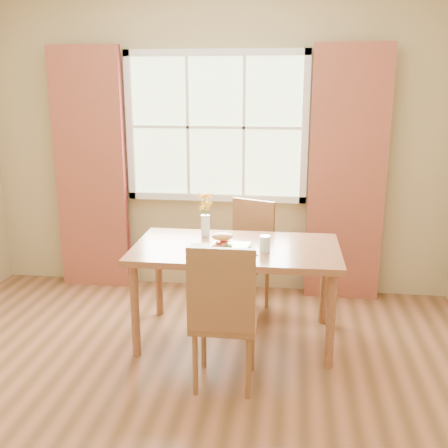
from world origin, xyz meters
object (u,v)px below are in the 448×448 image
(chair_far, at_px, (247,251))
(chair_near, at_px, (223,312))
(flower_vase, at_px, (205,210))
(dining_table, at_px, (236,256))
(croissant_sandwich, at_px, (222,241))
(water_glass, at_px, (265,244))

(chair_far, bearing_deg, chair_near, -69.22)
(chair_far, xyz_separation_m, flower_vase, (-0.29, -0.35, 0.43))
(chair_far, distance_m, flower_vase, 0.62)
(chair_near, distance_m, flower_vase, 1.05)
(chair_near, bearing_deg, flower_vase, 105.27)
(chair_far, height_order, flower_vase, flower_vase)
(dining_table, bearing_deg, chair_near, -90.59)
(chair_near, height_order, flower_vase, flower_vase)
(croissant_sandwich, xyz_separation_m, water_glass, (0.30, 0.03, -0.02))
(flower_vase, bearing_deg, croissant_sandwich, -63.33)
(water_glass, bearing_deg, croissant_sandwich, -174.03)
(water_glass, xyz_separation_m, flower_vase, (-0.48, 0.33, 0.15))
(flower_vase, bearing_deg, chair_near, -74.13)
(chair_far, xyz_separation_m, croissant_sandwich, (-0.12, -0.70, 0.29))
(chair_far, bearing_deg, water_glass, -52.63)
(chair_near, bearing_deg, croissant_sandwich, 97.86)
(dining_table, height_order, croissant_sandwich, croissant_sandwich)
(chair_far, bearing_deg, flower_vase, -108.25)
(water_glass, bearing_deg, flower_vase, 145.72)
(chair_near, bearing_deg, dining_table, 89.47)
(chair_near, distance_m, chair_far, 1.28)
(chair_far, height_order, croissant_sandwich, chair_far)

